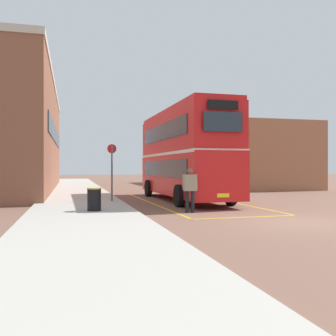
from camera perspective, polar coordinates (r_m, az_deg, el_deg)
The scene contains 10 objects.
ground_plane at distance 26.52m, azimuth 1.02°, elevation -3.71°, with size 135.60×135.60×0.00m, color brown.
sidewalk_left at distance 27.99m, azimuth -13.28°, elevation -3.37°, with size 4.00×57.60×0.14m, color #B2ADA3.
brick_building_left at distance 31.52m, azimuth -20.89°, elevation 4.27°, with size 5.14×26.06×8.10m.
depot_building_right at distance 36.48m, azimuth 11.25°, elevation 1.51°, with size 6.51×15.10×5.32m.
double_decker_bus at distance 20.63m, azimuth 2.36°, elevation 2.19°, with size 2.89×10.50×4.75m.
single_deck_bus at distance 42.04m, azimuth 0.38°, elevation -0.07°, with size 2.82×8.67×3.02m.
pedestrian_boarding at distance 15.03m, azimuth 3.25°, elevation -2.75°, with size 0.58×0.26×1.74m.
litter_bin at distance 14.74m, azimuth -10.81°, elevation -4.55°, with size 0.54×0.54×0.85m.
bus_stop_sign at distance 18.73m, azimuth -8.26°, elevation 0.16°, with size 0.44×0.08×2.73m.
bay_marking_yellow at distance 18.86m, azimuth 4.07°, elevation -5.24°, with size 4.34×12.52×0.01m.
Camera 1 is at (-6.94, -11.14, 1.76)m, focal length 41.42 mm.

